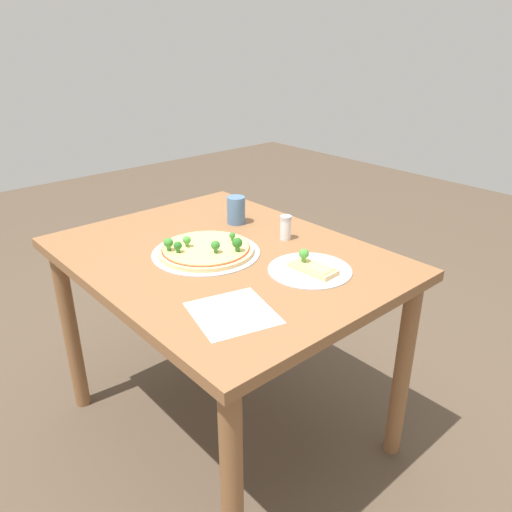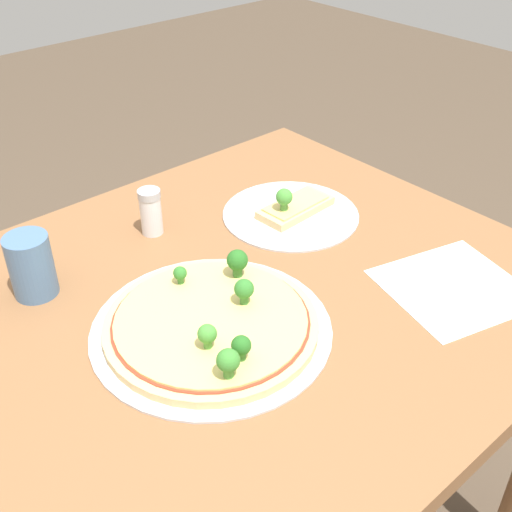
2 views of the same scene
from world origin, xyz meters
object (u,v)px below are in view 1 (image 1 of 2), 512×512
Objects in this scene: dining_table at (224,280)px; condiment_shaker at (286,227)px; pizza_tray_whole at (206,250)px; drinking_cup at (236,210)px; pizza_tray_slice at (311,268)px.

dining_table is 12.80× the size of condiment_shaker.
drinking_cup is (0.16, -0.27, 0.04)m from pizza_tray_whole.
pizza_tray_whole is 3.44× the size of drinking_cup.
pizza_tray_slice is 2.49× the size of drinking_cup.
dining_table is 0.13m from pizza_tray_whole.
dining_table is 10.65× the size of drinking_cup.
drinking_cup is at bearing -48.17° from dining_table.
pizza_tray_slice is at bearing 168.76° from drinking_cup.
pizza_tray_slice is (-0.33, -0.17, -0.00)m from pizza_tray_whole.
dining_table is 0.34m from pizza_tray_slice.
pizza_tray_slice is at bearing 152.44° from condiment_shaker.
pizza_tray_slice is 0.28m from condiment_shaker.
condiment_shaker is (-0.09, -0.30, 0.03)m from pizza_tray_whole.
condiment_shaker is (0.24, -0.13, 0.04)m from pizza_tray_slice.
condiment_shaker is at bearing -106.58° from pizza_tray_whole.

